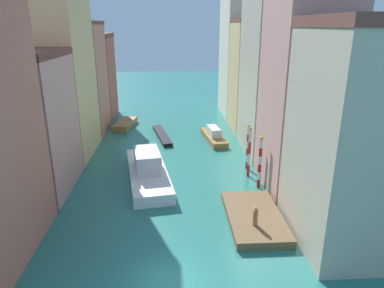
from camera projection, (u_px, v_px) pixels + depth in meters
ground_plane at (169, 148)px, 44.62m from camera, size 154.00×154.00×0.00m
building_left_1 at (32, 123)px, 31.48m from camera, size 6.13×9.19×12.82m
building_left_2 at (59, 64)px, 39.31m from camera, size 6.13×10.21×21.26m
building_left_3 at (81, 79)px, 49.07m from camera, size 6.13×8.13×15.34m
building_left_4 at (94, 77)px, 57.15m from camera, size 6.13×7.93×13.59m
building_right_0 at (349, 137)px, 23.32m from camera, size 6.13×9.10×15.43m
building_right_1 at (304, 82)px, 31.25m from camera, size 6.13×8.70×19.98m
building_right_2 at (273, 75)px, 40.78m from camera, size 6.13×10.29×18.63m
building_right_3 at (253, 76)px, 50.35m from camera, size 6.13×8.49×15.61m
building_right_4 at (241, 53)px, 58.99m from camera, size 6.13×11.21×20.63m
waterfront_dock at (254, 217)px, 27.92m from camera, size 4.20×7.93×0.62m
person_on_dock at (255, 217)px, 26.00m from camera, size 0.36×0.36×1.52m
mooring_pole_0 at (260, 162)px, 32.92m from camera, size 0.36×0.36×5.11m
mooring_pole_1 at (249, 152)px, 35.35m from camera, size 0.31×0.31×5.24m
mooring_pole_2 at (248, 147)px, 37.33m from camera, size 0.31×0.31×4.94m
vaporetto_white at (148, 170)px, 35.31m from camera, size 5.52×12.72×2.98m
gondola_black at (162, 135)px, 48.75m from camera, size 2.98×9.14×0.50m
motorboat_0 at (214, 136)px, 47.28m from camera, size 3.01×7.74×1.81m
motorboat_1 at (125, 124)px, 53.52m from camera, size 3.19×6.36×0.89m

